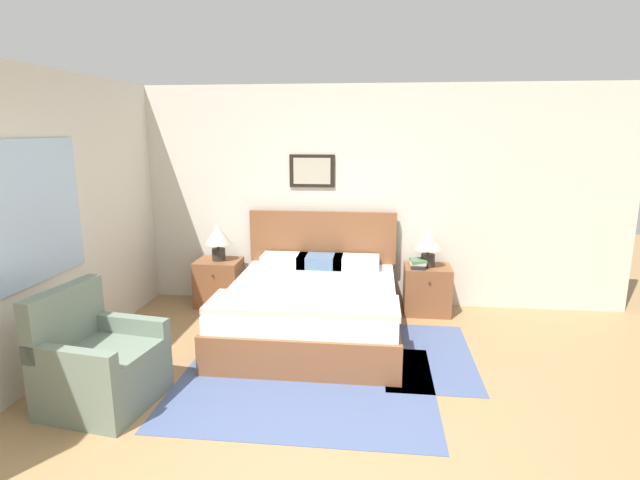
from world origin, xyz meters
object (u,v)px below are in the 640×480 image
object	(u,v)px
nightstand_near_window	(219,282)
armchair	(99,366)
table_lamp_near_window	(218,237)
table_lamp_by_door	(429,242)
nightstand_by_door	(427,289)
bed	(312,306)

from	to	relation	value
nightstand_near_window	armchair	bearing A→B (deg)	-95.45
table_lamp_near_window	table_lamp_by_door	world-z (taller)	same
armchair	table_lamp_by_door	xyz separation A→B (m)	(2.69, 2.31, 0.53)
nightstand_near_window	table_lamp_by_door	bearing A→B (deg)	0.11
armchair	table_lamp_near_window	size ratio (longest dim) A/B	2.09
nightstand_by_door	table_lamp_by_door	world-z (taller)	table_lamp_by_door
nightstand_near_window	table_lamp_near_window	world-z (taller)	table_lamp_near_window
nightstand_by_door	table_lamp_by_door	xyz separation A→B (m)	(-0.00, 0.00, 0.56)
bed	nightstand_by_door	xyz separation A→B (m)	(1.24, 0.76, -0.02)
bed	nightstand_by_door	world-z (taller)	bed
nightstand_by_door	table_lamp_by_door	distance (m)	0.56
nightstand_near_window	table_lamp_by_door	xyz separation A→B (m)	(2.47, 0.00, 0.56)
table_lamp_by_door	table_lamp_near_window	bearing A→B (deg)	180.00
table_lamp_near_window	nightstand_near_window	bearing A→B (deg)	-151.32
armchair	table_lamp_near_window	xyz separation A→B (m)	(0.23, 2.31, 0.53)
armchair	nightstand_near_window	world-z (taller)	armchair
armchair	table_lamp_by_door	bearing A→B (deg)	138.90
armchair	nightstand_by_door	xyz separation A→B (m)	(2.70, 2.30, -0.03)
table_lamp_near_window	nightstand_by_door	bearing A→B (deg)	-0.11
bed	table_lamp_by_door	size ratio (longest dim) A/B	4.60
table_lamp_near_window	table_lamp_by_door	bearing A→B (deg)	0.00
table_lamp_by_door	nightstand_near_window	bearing A→B (deg)	-179.89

